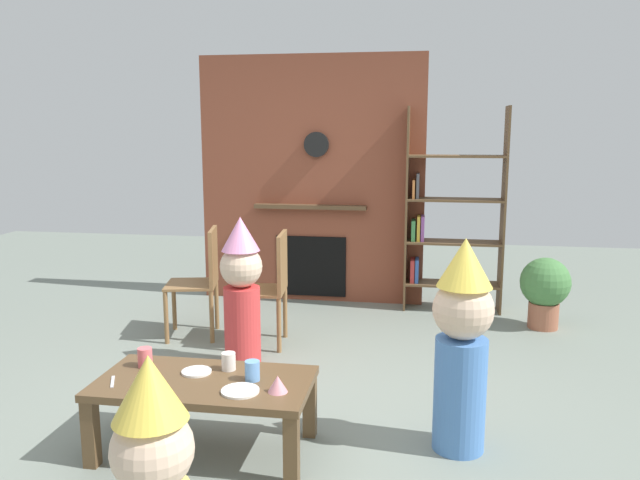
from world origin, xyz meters
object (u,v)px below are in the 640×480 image
at_px(paper_cup_center, 252,371).
at_px(child_by_the_chairs, 242,288).
at_px(child_in_pink, 462,340).
at_px(birthday_cake_slice, 278,384).
at_px(paper_plate_rear, 197,372).
at_px(dining_chair_middle, 271,282).
at_px(potted_plant_tall, 545,288).
at_px(paper_cup_near_left, 229,361).
at_px(paper_cup_near_right, 145,357).
at_px(bookshelf, 447,219).
at_px(coffee_table, 205,391).
at_px(paper_plate_front, 240,391).
at_px(dining_chair_left, 202,276).

height_order(paper_cup_center, child_by_the_chairs, child_by_the_chairs).
bearing_deg(child_in_pink, birthday_cake_slice, 9.65).
xyz_separation_m(paper_plate_rear, child_by_the_chairs, (-0.08, 1.13, 0.17)).
bearing_deg(dining_chair_middle, potted_plant_tall, -165.39).
relative_size(paper_cup_near_left, paper_cup_near_right, 0.91).
xyz_separation_m(paper_cup_near_left, child_in_pink, (1.24, 0.09, 0.16)).
bearing_deg(child_in_pink, bookshelf, -100.45).
bearing_deg(potted_plant_tall, coffee_table, -131.19).
height_order(coffee_table, paper_cup_near_right, paper_cup_near_right).
bearing_deg(paper_plate_front, child_by_the_chairs, 105.91).
xyz_separation_m(bookshelf, potted_plant_tall, (0.82, -0.45, -0.51)).
bearing_deg(paper_plate_rear, child_in_pink, 6.27).
xyz_separation_m(paper_cup_center, paper_plate_rear, (-0.32, 0.05, -0.05)).
bearing_deg(paper_cup_near_right, coffee_table, -17.93).
relative_size(paper_cup_near_right, child_by_the_chairs, 0.10).
distance_m(coffee_table, birthday_cake_slice, 0.44).
distance_m(coffee_table, paper_cup_near_left, 0.21).
bearing_deg(paper_cup_near_left, paper_cup_center, -35.67).
bearing_deg(bookshelf, coffee_table, -114.65).
bearing_deg(paper_cup_near_left, coffee_table, -119.54).
distance_m(paper_cup_center, paper_plate_rear, 0.33).
distance_m(paper_plate_rear, potted_plant_tall, 3.27).
bearing_deg(child_in_pink, paper_cup_near_right, -6.35).
bearing_deg(child_in_pink, paper_cup_near_left, -6.20).
distance_m(paper_cup_near_right, paper_cup_center, 0.64).
xyz_separation_m(birthday_cake_slice, child_in_pink, (0.91, 0.33, 0.17)).
xyz_separation_m(coffee_table, dining_chair_middle, (-0.05, 1.68, 0.18)).
xyz_separation_m(coffee_table, paper_plate_rear, (-0.07, 0.08, 0.07)).
bearing_deg(child_by_the_chairs, birthday_cake_slice, 16.38).
xyz_separation_m(paper_cup_near_right, paper_plate_front, (0.61, -0.25, -0.05)).
height_order(coffee_table, dining_chair_middle, dining_chair_middle).
height_order(bookshelf, paper_plate_front, bookshelf).
xyz_separation_m(bookshelf, birthday_cake_slice, (-0.92, -3.01, -0.43)).
bearing_deg(paper_plate_front, dining_chair_left, 114.76).
height_order(paper_cup_near_left, child_in_pink, child_in_pink).
distance_m(paper_cup_near_left, paper_cup_near_right, 0.47).
bearing_deg(coffee_table, paper_cup_near_left, 60.46).
height_order(coffee_table, paper_plate_rear, paper_plate_rear).
relative_size(paper_cup_center, potted_plant_tall, 0.17).
distance_m(dining_chair_left, dining_chair_middle, 0.61).
bearing_deg(bookshelf, paper_plate_rear, -116.47).
bearing_deg(potted_plant_tall, dining_chair_middle, -160.43).
bearing_deg(paper_cup_near_left, potted_plant_tall, 48.16).
relative_size(paper_cup_near_right, paper_cup_center, 1.01).
distance_m(paper_cup_center, paper_plate_front, 0.16).
distance_m(coffee_table, paper_plate_front, 0.27).
distance_m(paper_plate_rear, dining_chair_left, 1.81).
xyz_separation_m(paper_cup_near_left, dining_chair_left, (-0.74, 1.65, 0.07)).
distance_m(bookshelf, coffee_table, 3.26).
bearing_deg(child_by_the_chairs, potted_plant_tall, 111.44).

